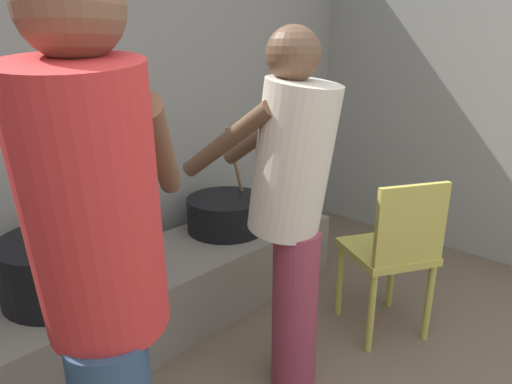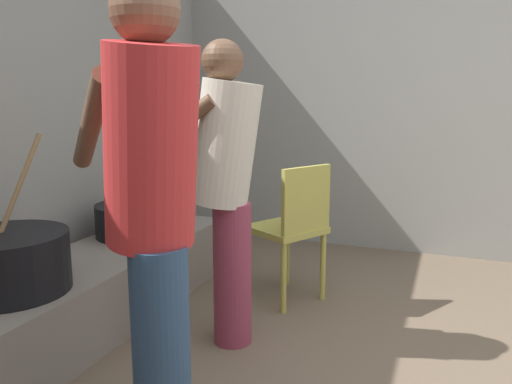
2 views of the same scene
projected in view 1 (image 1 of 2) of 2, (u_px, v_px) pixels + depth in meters
block_enclosure_rear at (18, 107)px, 2.20m from camera, size 5.47×0.20×2.41m
hearth_ledge at (165, 289)px, 2.47m from camera, size 2.31×0.60×0.39m
cooking_pot_main at (64, 265)px, 2.03m from camera, size 0.55×0.55×0.73m
cooking_pot_secondary at (227, 213)px, 2.77m from camera, size 0.49×0.49×0.66m
cook_in_red_shirt at (101, 275)px, 1.06m from camera, size 0.69×0.73×1.67m
cook_in_cream_shirt at (291, 199)px, 1.80m from camera, size 0.40×0.69×1.57m
chair_olive at (393, 250)px, 2.27m from camera, size 0.55×0.55×0.88m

